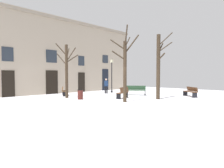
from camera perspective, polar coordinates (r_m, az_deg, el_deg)
ground_plane at (r=14.72m, az=4.84°, el=-4.85°), size 31.67×31.67×0.00m
building_facade at (r=21.75m, az=-13.65°, el=8.33°), size 19.79×0.60×8.17m
tree_foreground at (r=13.53m, az=3.92°, el=5.02°), size 1.96×1.64×5.27m
tree_left_of_center at (r=16.54m, az=-13.50°, el=4.46°), size 1.85×1.45×4.64m
tree_center at (r=15.62m, az=13.84°, el=5.39°), size 1.37×0.99×5.34m
streetlamp at (r=21.51m, az=-0.08°, el=3.68°), size 0.30×0.30×3.82m
litter_bin at (r=15.31m, az=-9.50°, el=-3.13°), size 0.45×0.45×0.77m
bench_near_lamp at (r=18.56m, az=7.17°, el=-1.85°), size 1.54×1.80×0.93m
bench_back_to_back_left at (r=18.50m, az=22.51°, el=-2.10°), size 1.59×1.77×0.88m
bench_facing_shops at (r=18.56m, az=-14.23°, el=-2.06°), size 1.16×1.61×0.86m
bench_far_corner at (r=15.82m, az=3.33°, el=-2.57°), size 1.66×0.92×0.95m
person_by_shop_door at (r=20.31m, az=-1.78°, el=-0.37°), size 0.43×0.42×1.59m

